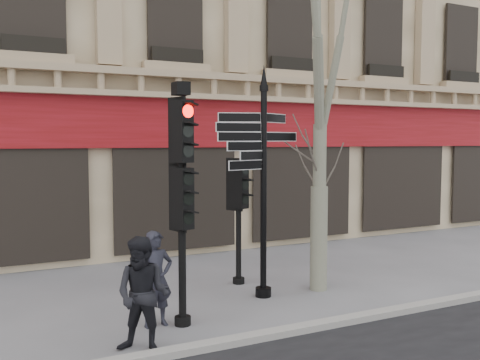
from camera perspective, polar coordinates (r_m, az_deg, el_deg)
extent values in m
plane|color=#5C5C60|center=(10.34, 2.75, -13.42)|extent=(80.00, 80.00, 0.00)
cube|color=gray|center=(9.19, 7.18, -15.35)|extent=(80.00, 0.25, 0.12)
cube|color=maroon|center=(14.31, -6.85, 6.06)|extent=(28.00, 0.25, 1.30)
cube|color=tan|center=(14.16, -6.57, 10.02)|extent=(28.00, 0.35, 0.74)
cylinder|color=black|center=(10.62, 2.53, -1.64)|extent=(0.13, 0.13, 4.10)
cylinder|color=black|center=(10.99, 2.49, -11.85)|extent=(0.32, 0.32, 0.18)
cone|color=black|center=(10.64, 2.57, 11.16)|extent=(0.14, 0.14, 0.41)
cylinder|color=black|center=(9.02, -6.22, -3.78)|extent=(0.13, 0.13, 3.76)
cylinder|color=black|center=(9.44, -6.13, -14.70)|extent=(0.28, 0.28, 0.15)
cube|color=black|center=(8.98, -6.24, -1.92)|extent=(0.52, 0.43, 1.02)
cube|color=black|center=(8.94, -6.29, 5.16)|extent=(0.52, 0.43, 1.02)
sphere|color=#FF0C05|center=(8.94, -6.31, 6.91)|extent=(0.21, 0.21, 0.21)
cube|color=black|center=(8.97, -6.33, 9.65)|extent=(0.31, 0.35, 0.21)
cylinder|color=black|center=(11.68, -0.15, -4.58)|extent=(0.13, 0.13, 2.69)
cylinder|color=black|center=(11.94, -0.15, -10.62)|extent=(0.28, 0.28, 0.15)
cube|color=black|center=(11.58, -0.15, -0.49)|extent=(0.54, 0.47, 1.02)
cylinder|color=gray|center=(11.36, 8.40, -6.18)|extent=(0.36, 0.36, 2.18)
cylinder|color=gray|center=(11.18, 8.50, 2.35)|extent=(0.28, 0.28, 1.39)
imported|color=#20212B|center=(9.25, -8.93, -10.37)|extent=(0.64, 0.46, 1.62)
imported|color=black|center=(8.18, -10.31, -11.95)|extent=(1.06, 1.03, 1.73)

